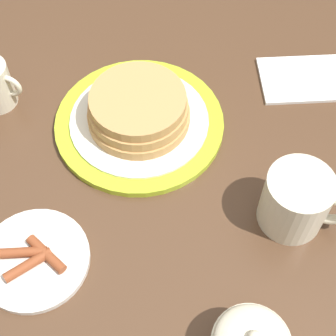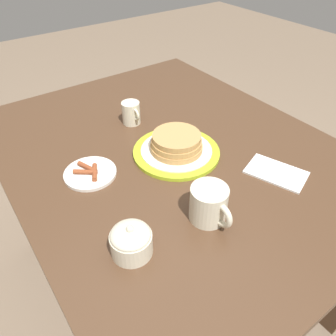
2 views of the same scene
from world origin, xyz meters
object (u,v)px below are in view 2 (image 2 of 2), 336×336
side_plate_bacon (90,173)px  coffee_mug (209,204)px  pancake_plate (175,147)px  creamer_pitcher (131,112)px  sugar_bowl (131,240)px  napkin (276,173)px

side_plate_bacon → coffee_mug: 0.37m
pancake_plate → side_plate_bacon: bearing=-103.6°
coffee_mug → creamer_pitcher: size_ratio=1.27×
creamer_pitcher → sugar_bowl: (0.49, -0.29, -0.00)m
pancake_plate → napkin: bearing=36.3°
coffee_mug → napkin: (-0.01, 0.28, -0.05)m
side_plate_bacon → napkin: 0.55m
pancake_plate → side_plate_bacon: size_ratio=1.79×
coffee_mug → sugar_bowl: size_ratio=1.33×
side_plate_bacon → coffee_mug: size_ratio=1.20×
sugar_bowl → creamer_pitcher: bearing=149.3°
creamer_pitcher → pancake_plate: bearing=3.3°
pancake_plate → coffee_mug: size_ratio=2.15×
napkin → coffee_mug: bearing=-87.0°
coffee_mug → side_plate_bacon: bearing=-152.8°
creamer_pitcher → napkin: creamer_pitcher is taller
coffee_mug → sugar_bowl: 0.21m
side_plate_bacon → creamer_pitcher: size_ratio=1.53×
side_plate_bacon → napkin: (0.31, 0.45, -0.00)m
side_plate_bacon → sugar_bowl: size_ratio=1.60×
coffee_mug → creamer_pitcher: 0.52m
creamer_pitcher → side_plate_bacon: bearing=-53.9°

